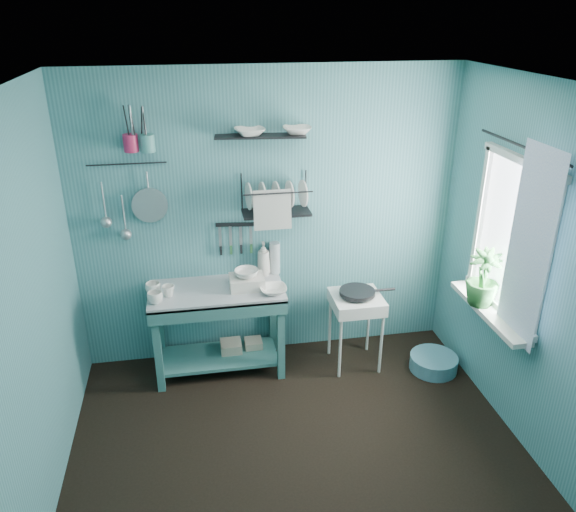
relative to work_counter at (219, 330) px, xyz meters
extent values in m
plane|color=black|center=(0.48, -1.24, -0.39)|extent=(3.20, 3.20, 0.00)
plane|color=silver|center=(0.48, -1.24, 2.11)|extent=(3.20, 3.20, 0.00)
plane|color=teal|center=(0.48, 0.26, 0.86)|extent=(3.20, 0.00, 3.20)
plane|color=teal|center=(0.48, -2.74, 0.86)|extent=(3.20, 0.00, 3.20)
plane|color=teal|center=(-1.12, -1.24, 0.86)|extent=(0.00, 3.00, 3.00)
plane|color=teal|center=(2.08, -1.24, 0.86)|extent=(0.00, 3.00, 3.00)
cube|color=#316866|center=(0.00, 0.00, 0.00)|extent=(1.14, 0.64, 0.78)
imported|color=white|center=(-0.48, -0.16, 0.44)|extent=(0.12, 0.12, 0.10)
imported|color=white|center=(-0.38, -0.06, 0.43)|extent=(0.14, 0.14, 0.09)
imported|color=white|center=(-0.50, 0.00, 0.44)|extent=(0.17, 0.17, 0.10)
cube|color=silver|center=(0.25, -0.02, 0.44)|extent=(0.28, 0.22, 0.10)
imported|color=white|center=(0.25, -0.02, 0.52)|extent=(0.20, 0.19, 0.06)
imported|color=silver|center=(0.42, 0.20, 0.54)|extent=(0.12, 0.12, 0.30)
cylinder|color=#B0BEC4|center=(0.52, 0.22, 0.53)|extent=(0.09, 0.09, 0.28)
imported|color=white|center=(0.45, -0.15, 0.41)|extent=(0.22, 0.22, 0.05)
cube|color=silver|center=(1.16, -0.13, -0.05)|extent=(0.44, 0.44, 0.67)
cylinder|color=black|center=(1.16, -0.13, 0.32)|extent=(0.30, 0.30, 0.03)
cube|color=black|center=(0.19, 0.23, 0.85)|extent=(0.32, 0.06, 0.03)
cube|color=black|center=(0.52, 0.13, 1.12)|extent=(0.57, 0.29, 0.32)
cube|color=black|center=(0.41, 0.16, 1.59)|extent=(0.72, 0.26, 0.02)
imported|color=white|center=(0.33, 0.16, 1.63)|extent=(0.26, 0.26, 0.06)
imported|color=white|center=(0.70, 0.16, 1.71)|extent=(0.24, 0.24, 0.05)
cylinder|color=#B8214F|center=(-0.56, 0.18, 1.57)|extent=(0.11, 0.11, 0.13)
cylinder|color=teal|center=(-0.44, 0.18, 1.56)|extent=(0.11, 0.11, 0.13)
cylinder|color=#AEB1B7|center=(-0.48, 0.21, 1.07)|extent=(0.28, 0.03, 0.28)
cylinder|color=#AEB1B7|center=(-0.82, 0.22, 1.12)|extent=(0.01, 0.01, 0.30)
cylinder|color=#AEB1B7|center=(-0.68, 0.22, 1.01)|extent=(0.01, 0.01, 0.30)
cylinder|color=black|center=(-0.62, 0.23, 1.40)|extent=(0.60, 0.01, 0.01)
plane|color=white|center=(2.06, -0.79, 1.01)|extent=(0.00, 1.10, 1.10)
cube|color=silver|center=(1.98, -0.79, 0.42)|extent=(0.16, 0.95, 0.04)
plane|color=white|center=(2.00, -1.09, 1.06)|extent=(0.00, 1.35, 1.35)
cylinder|color=black|center=(2.02, -0.79, 1.66)|extent=(0.02, 1.05, 0.02)
imported|color=#2B6D31|center=(1.95, -0.70, 0.66)|extent=(0.32, 0.32, 0.44)
cube|color=tan|center=(0.10, 0.05, -0.28)|extent=(0.18, 0.18, 0.22)
cube|color=tan|center=(0.30, 0.08, -0.29)|extent=(0.15, 0.15, 0.20)
cylinder|color=teal|center=(1.82, -0.34, -0.32)|extent=(0.41, 0.41, 0.13)
camera|label=1|loc=(-0.14, -4.12, 2.50)|focal=35.00mm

